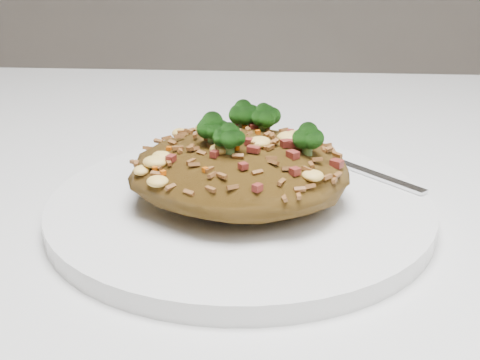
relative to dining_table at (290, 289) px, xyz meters
name	(u,v)px	position (x,y,z in m)	size (l,w,h in m)	color
dining_table	(290,289)	(0.00, 0.00, 0.00)	(1.20, 0.80, 0.75)	silver
plate	(240,208)	(-0.04, -0.05, 0.10)	(0.28, 0.28, 0.01)	white
fried_rice	(240,160)	(-0.04, -0.05, 0.13)	(0.15, 0.14, 0.07)	brown
fork	(348,165)	(0.04, 0.02, 0.11)	(0.12, 0.13, 0.00)	silver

